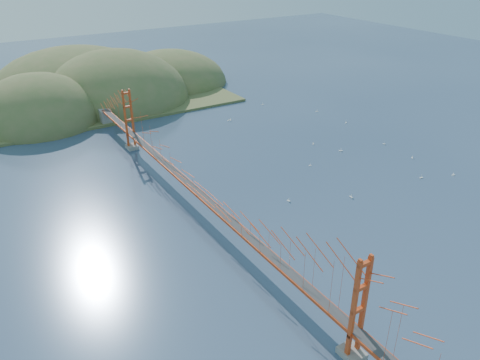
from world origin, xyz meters
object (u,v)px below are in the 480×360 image
sailboat_2 (421,177)px  sailboat_0 (289,200)px  bridge (203,174)px  sailboat_1 (341,150)px

sailboat_2 → sailboat_0: sailboat_2 is taller
bridge → sailboat_2: bearing=-12.7°
sailboat_0 → bridge: bearing=168.0°
sailboat_2 → sailboat_1: (-3.63, 15.79, 0.00)m
bridge → sailboat_0: (13.19, -2.80, -6.85)m
bridge → sailboat_1: 34.94m
sailboat_2 → sailboat_1: 16.20m
bridge → sailboat_2: size_ratio=129.97×
bridge → sailboat_1: (33.44, 7.46, -6.85)m
sailboat_1 → bridge: bearing=-167.4°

